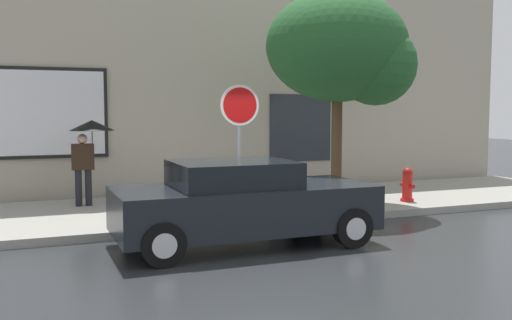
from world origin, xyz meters
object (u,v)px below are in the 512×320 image
pedestrian_with_umbrella (89,138)px  stop_sign (240,124)px  street_tree (346,51)px  fire_hydrant (407,185)px  parked_car (243,203)px

pedestrian_with_umbrella → stop_sign: 3.52m
pedestrian_with_umbrella → street_tree: bearing=-19.7°
fire_hydrant → pedestrian_with_umbrella: bearing=162.9°
fire_hydrant → street_tree: (-1.50, 0.21, 2.91)m
parked_car → street_tree: (3.15, 2.17, 2.74)m
street_tree → stop_sign: street_tree is taller
stop_sign → street_tree: bearing=13.9°
pedestrian_with_umbrella → stop_sign: size_ratio=0.73×
fire_hydrant → street_tree: 3.28m
pedestrian_with_umbrella → stop_sign: stop_sign is taller
parked_car → street_tree: bearing=34.5°
pedestrian_with_umbrella → stop_sign: bearing=-45.1°
fire_hydrant → pedestrian_with_umbrella: pedestrian_with_umbrella is taller
street_tree → parked_car: bearing=-145.5°
fire_hydrant → stop_sign: 4.40m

